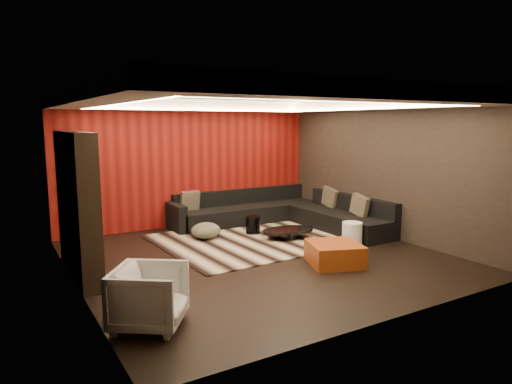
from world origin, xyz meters
TOP-DOWN VIEW (x-y plane):
  - floor at (0.00, 0.00)m, footprint 6.00×6.00m
  - ceiling at (0.00, 0.00)m, footprint 6.00×6.00m
  - wall_back at (0.00, 3.01)m, footprint 6.00×0.02m
  - wall_left at (-3.01, 0.00)m, footprint 0.02×6.00m
  - wall_right at (3.01, 0.00)m, footprint 0.02×6.00m
  - red_feature_wall at (0.00, 2.97)m, footprint 5.98×0.05m
  - soffit_back at (0.00, 2.70)m, footprint 6.00×0.60m
  - soffit_front at (0.00, -2.70)m, footprint 6.00×0.60m
  - soffit_left at (-2.70, 0.00)m, footprint 0.60×4.80m
  - soffit_right at (2.70, 0.00)m, footprint 0.60×4.80m
  - cove_back at (0.00, 2.36)m, footprint 4.80×0.08m
  - cove_front at (0.00, -2.36)m, footprint 4.80×0.08m
  - cove_left at (-2.36, 0.00)m, footprint 0.08×4.80m
  - cove_right at (2.36, 0.00)m, footprint 0.08×4.80m
  - tv_surround at (-2.85, 0.60)m, footprint 0.30×2.00m
  - tv_screen at (-2.69, 0.60)m, footprint 0.04×1.30m
  - tv_shelf at (-2.69, 0.60)m, footprint 0.04×1.60m
  - rug at (0.70, 1.09)m, footprint 4.13×3.17m
  - coffee_table at (1.15, 0.76)m, footprint 1.21×1.21m
  - drum_stool at (0.75, 1.48)m, footprint 0.38×0.38m
  - striped_pouf at (-0.29, 1.59)m, footprint 0.72×0.72m
  - white_side_table at (1.86, -0.33)m, footprint 0.47×0.47m
  - orange_ottoman at (0.86, -1.00)m, footprint 1.04×1.04m
  - armchair at (-2.50, -1.71)m, footprint 1.09×1.08m
  - sectional_sofa at (1.73, 1.86)m, footprint 3.65×3.50m
  - throw_pillows at (1.76, 1.48)m, footprint 3.21×2.73m

SIDE VIEW (x-z plane):
  - floor at x=0.00m, z-range -0.02..0.00m
  - rug at x=0.70m, z-range 0.00..0.02m
  - coffee_table at x=1.15m, z-range 0.02..0.21m
  - orange_ottoman at x=0.86m, z-range 0.00..0.36m
  - striped_pouf at x=-0.29m, z-range 0.02..0.34m
  - drum_stool at x=0.75m, z-range 0.02..0.37m
  - white_side_table at x=1.86m, z-range 0.00..0.47m
  - sectional_sofa at x=1.73m, z-range -0.11..0.64m
  - armchair at x=-2.50m, z-range 0.00..0.72m
  - throw_pillows at x=1.76m, z-range 0.37..0.87m
  - tv_shelf at x=-2.69m, z-range 0.68..0.72m
  - tv_surround at x=-2.85m, z-range 0.00..2.20m
  - wall_back at x=0.00m, z-range 0.00..2.80m
  - wall_left at x=-3.01m, z-range 0.00..2.80m
  - wall_right at x=3.01m, z-range 0.00..2.80m
  - red_feature_wall at x=0.00m, z-range 0.01..2.79m
  - tv_screen at x=-2.69m, z-range 1.05..1.85m
  - cove_back at x=0.00m, z-range 2.58..2.62m
  - cove_front at x=0.00m, z-range 2.58..2.62m
  - cove_left at x=-2.36m, z-range 2.58..2.62m
  - cove_right at x=2.36m, z-range 2.58..2.62m
  - soffit_back at x=0.00m, z-range 2.58..2.80m
  - soffit_front at x=0.00m, z-range 2.58..2.80m
  - soffit_left at x=-2.70m, z-range 2.58..2.80m
  - soffit_right at x=2.70m, z-range 2.58..2.80m
  - ceiling at x=0.00m, z-range 2.80..2.82m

